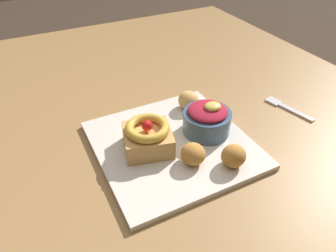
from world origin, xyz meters
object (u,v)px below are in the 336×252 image
at_px(cake_slice, 148,137).
at_px(fritter_middle, 234,156).
at_px(front_plate, 172,144).
at_px(fritter_front, 188,100).
at_px(fritter_back, 193,154).
at_px(fork, 286,107).
at_px(berry_ramekin, 207,119).

relative_size(cake_slice, fritter_middle, 2.35).
bearing_deg(fritter_middle, cake_slice, 136.91).
relative_size(front_plate, fritter_front, 6.28).
distance_m(front_plate, fritter_middle, 0.13).
bearing_deg(fritter_front, fritter_back, -117.08).
bearing_deg(fork, fritter_front, 53.96).
relative_size(cake_slice, fritter_back, 2.30).
height_order(berry_ramekin, fork, berry_ramekin).
distance_m(cake_slice, fritter_back, 0.09).
xyz_separation_m(fritter_front, fritter_back, (-0.08, -0.16, -0.00)).
height_order(front_plate, fritter_front, fritter_front).
distance_m(berry_ramekin, fritter_back, 0.10).
distance_m(front_plate, berry_ramekin, 0.09).
xyz_separation_m(cake_slice, fritter_front, (0.14, 0.09, -0.01)).
xyz_separation_m(fritter_middle, fork, (0.24, 0.11, -0.03)).
bearing_deg(front_plate, fritter_middle, -56.98).
bearing_deg(berry_ramekin, fork, 0.20).
bearing_deg(front_plate, berry_ramekin, 0.35).
relative_size(fritter_middle, fork, 0.37).
xyz_separation_m(fritter_front, fritter_middle, (-0.02, -0.20, 0.00)).
bearing_deg(cake_slice, berry_ramekin, -2.27).
height_order(fritter_middle, fork, fritter_middle).
bearing_deg(fritter_front, fritter_middle, -95.73).
height_order(front_plate, cake_slice, cake_slice).
height_order(front_plate, fritter_back, fritter_back).
bearing_deg(fork, front_plate, 77.09).
bearing_deg(fritter_middle, fritter_back, 147.53).
bearing_deg(fritter_front, cake_slice, -148.07).
height_order(cake_slice, fritter_middle, cake_slice).
relative_size(berry_ramekin, fritter_front, 2.09).
xyz_separation_m(cake_slice, fritter_middle, (0.12, -0.11, -0.01)).
height_order(cake_slice, fritter_back, cake_slice).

